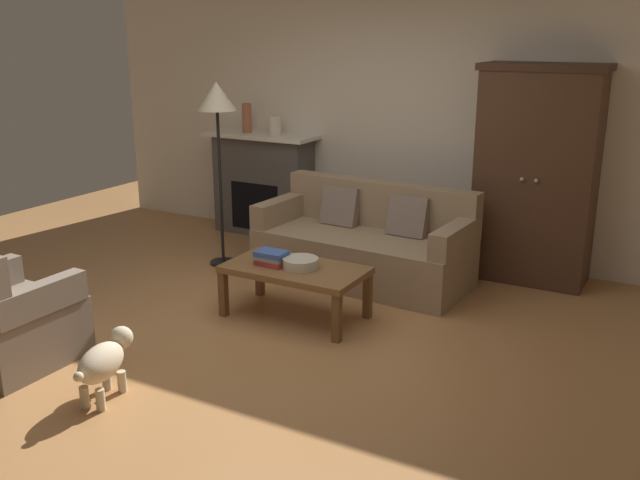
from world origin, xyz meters
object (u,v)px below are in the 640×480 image
object	(u,v)px
mantel_vase_terracotta	(247,118)
couch	(365,246)
armchair_near_left	(3,321)
fruit_bowl	(301,263)
armoire	(536,175)
book_stack	(272,258)
dog	(104,361)
mantel_vase_cream	(275,125)
floor_lamp	(217,107)
coffee_table	(295,273)
fireplace	(263,183)

from	to	relation	value
mantel_vase_terracotta	couch	bearing A→B (deg)	-23.95
couch	mantel_vase_terracotta	distance (m)	2.22
armchair_near_left	fruit_bowl	bearing A→B (deg)	50.85
armoire	fruit_bowl	size ratio (longest dim) A/B	6.83
fruit_bowl	book_stack	size ratio (longest dim) A/B	1.11
book_stack	dog	bearing A→B (deg)	-96.31
fruit_bowl	mantel_vase_cream	distance (m)	2.48
mantel_vase_terracotta	mantel_vase_cream	distance (m)	0.36
book_stack	floor_lamp	distance (m)	1.74
floor_lamp	dog	bearing A→B (deg)	-69.29
book_stack	mantel_vase_cream	distance (m)	2.38
book_stack	mantel_vase_terracotta	world-z (taller)	mantel_vase_terracotta
couch	coffee_table	xyz separation A→B (m)	(-0.10, -1.07, 0.05)
couch	mantel_vase_terracotta	world-z (taller)	mantel_vase_terracotta
armoire	fruit_bowl	world-z (taller)	armoire
mantel_vase_terracotta	dog	bearing A→B (deg)	-69.02
mantel_vase_terracotta	armchair_near_left	world-z (taller)	mantel_vase_terracotta
fireplace	dog	bearing A→B (deg)	-71.68
armchair_near_left	fireplace	bearing A→B (deg)	94.01
fruit_bowl	floor_lamp	distance (m)	1.89
armchair_near_left	mantel_vase_terracotta	bearing A→B (deg)	96.91
armchair_near_left	floor_lamp	size ratio (longest dim) A/B	0.50
mantel_vase_cream	fireplace	bearing A→B (deg)	174.31
mantel_vase_cream	armchair_near_left	bearing A→B (deg)	-88.88
floor_lamp	dog	size ratio (longest dim) A/B	3.10
book_stack	mantel_vase_terracotta	xyz separation A→B (m)	(-1.54, 1.93, 0.80)
armoire	mantel_vase_cream	bearing A→B (deg)	178.76
mantel_vase_cream	book_stack	bearing A→B (deg)	-58.46
mantel_vase_cream	dog	size ratio (longest dim) A/B	0.36
armoire	fruit_bowl	xyz separation A→B (m)	(-1.35, -1.82, -0.51)
couch	coffee_table	bearing A→B (deg)	-95.44
armoire	coffee_table	distance (m)	2.38
dog	mantel_vase_terracotta	bearing A→B (deg)	110.98
fruit_bowl	dog	bearing A→B (deg)	-104.03
mantel_vase_terracotta	floor_lamp	distance (m)	1.19
couch	mantel_vase_terracotta	bearing A→B (deg)	156.05
fruit_bowl	couch	bearing A→B (deg)	87.34
coffee_table	fruit_bowl	world-z (taller)	fruit_bowl
coffee_table	dog	distance (m)	1.72
fruit_bowl	dog	xyz separation A→B (m)	(-0.42, -1.67, -0.21)
coffee_table	floor_lamp	world-z (taller)	floor_lamp
book_stack	fireplace	bearing A→B (deg)	125.02
mantel_vase_cream	floor_lamp	bearing A→B (deg)	-86.35
coffee_table	book_stack	xyz separation A→B (m)	(-0.19, -0.05, 0.11)
coffee_table	dog	world-z (taller)	coffee_table
coffee_table	fireplace	bearing A→B (deg)	129.19
book_stack	dog	xyz separation A→B (m)	(-0.18, -1.63, -0.23)
dog	fireplace	bearing A→B (deg)	108.32
couch	book_stack	distance (m)	1.16
armoire	mantel_vase_terracotta	xyz separation A→B (m)	(-3.13, 0.06, 0.31)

